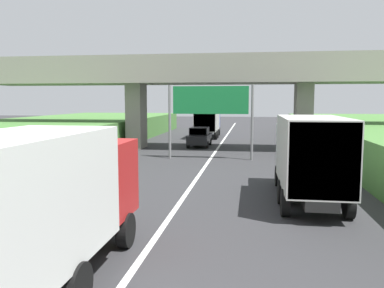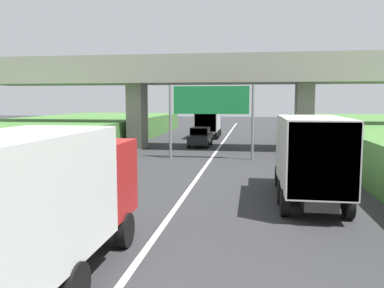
% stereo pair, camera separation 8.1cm
% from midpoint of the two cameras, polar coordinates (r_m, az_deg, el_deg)
% --- Properties ---
extents(lane_centre_stripe, '(0.20, 90.95, 0.01)m').
position_cam_midpoint_polar(lane_centre_stripe, '(27.03, 2.38, -2.39)').
color(lane_centre_stripe, white).
rests_on(lane_centre_stripe, ground).
extents(overpass_bridge, '(40.00, 4.80, 7.64)m').
position_cam_midpoint_polar(overpass_bridge, '(33.10, 3.60, 9.15)').
color(overpass_bridge, gray).
rests_on(overpass_bridge, ground).
extents(overhead_highway_sign, '(5.88, 0.18, 5.14)m').
position_cam_midpoint_polar(overhead_highway_sign, '(27.41, 2.57, 5.65)').
color(overhead_highway_sign, slate).
rests_on(overhead_highway_sign, ground).
extents(truck_red, '(2.44, 7.30, 3.44)m').
position_cam_midpoint_polar(truck_red, '(8.95, -21.49, -7.92)').
color(truck_red, black).
rests_on(truck_red, ground).
extents(truck_blue, '(2.44, 7.30, 3.44)m').
position_cam_midpoint_polar(truck_blue, '(43.94, 2.24, 3.46)').
color(truck_blue, black).
rests_on(truck_blue, ground).
extents(truck_silver, '(2.44, 7.30, 3.44)m').
position_cam_midpoint_polar(truck_silver, '(16.59, 16.23, -1.37)').
color(truck_silver, black).
rests_on(truck_silver, ground).
extents(car_black, '(1.86, 4.10, 1.72)m').
position_cam_midpoint_polar(car_black, '(35.20, 1.01, 1.02)').
color(car_black, black).
rests_on(car_black, ground).
extents(construction_barrel_2, '(0.57, 0.57, 0.90)m').
position_cam_midpoint_polar(construction_barrel_2, '(18.68, -21.64, -5.31)').
color(construction_barrel_2, orange).
rests_on(construction_barrel_2, ground).
extents(construction_barrel_3, '(0.57, 0.57, 0.90)m').
position_cam_midpoint_polar(construction_barrel_3, '(23.04, -16.01, -2.99)').
color(construction_barrel_3, orange).
rests_on(construction_barrel_3, ground).
extents(construction_barrel_4, '(0.57, 0.57, 0.90)m').
position_cam_midpoint_polar(construction_barrel_4, '(27.48, -11.69, -1.42)').
color(construction_barrel_4, orange).
rests_on(construction_barrel_4, ground).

